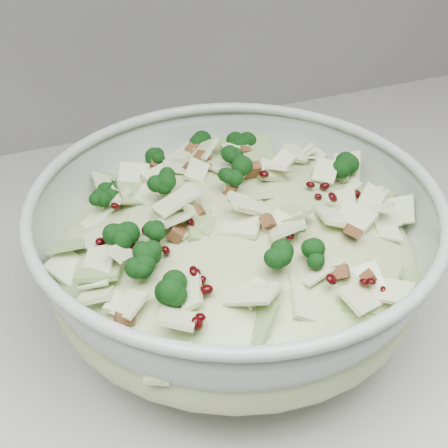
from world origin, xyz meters
TOP-DOWN VIEW (x-y plane):
  - mixing_bowl at (-0.17, 1.62)m, footprint 0.37×0.37m
  - salad at (-0.17, 1.62)m, footprint 0.40×0.40m

SIDE VIEW (x-z plane):
  - mixing_bowl at x=-0.17m, z-range 0.90..1.03m
  - salad at x=-0.17m, z-range 0.92..1.05m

